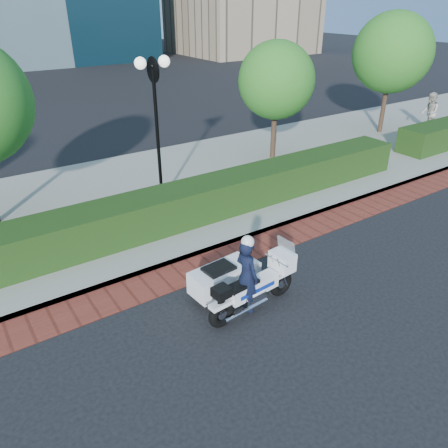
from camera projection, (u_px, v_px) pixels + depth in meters
ground at (232, 301)px, 9.27m from camera, size 120.00×120.00×0.00m
brick_strip at (196, 269)px, 10.37m from camera, size 60.00×1.00×0.01m
sidewalk at (122, 201)px, 13.64m from camera, size 60.00×8.00×0.15m
hedge_main at (155, 212)px, 11.61m from camera, size 18.00×1.20×1.00m
lamppost at (156, 109)px, 12.22m from camera, size 1.02×0.70×4.21m
tree_c at (276, 81)px, 15.87m from camera, size 2.80×2.80×4.30m
tree_d at (392, 53)px, 18.85m from camera, size 3.40×3.40×5.16m
police_motorcycle at (239, 279)px, 8.91m from camera, size 2.23×1.58×1.80m
pedestrian at (429, 113)px, 19.98m from camera, size 1.10×1.10×1.80m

